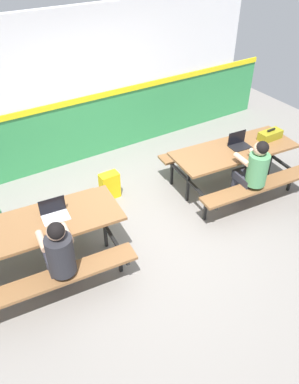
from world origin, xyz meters
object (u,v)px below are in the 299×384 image
Objects in this scene: picnic_table_right at (233,158)px; laptop_dark at (239,144)px; student_nearer at (59,253)px; toolbox_grey at (270,135)px; picnic_table_left at (41,233)px; satchel_spare at (110,186)px; laptop_silver at (55,213)px; student_further at (253,169)px.

laptop_dark is (0.10, 0.03, 0.21)m from picnic_table_right.
student_nearer is at bearing -168.36° from laptop_dark.
laptop_dark reaches higher than picnic_table_right.
laptop_dark is 0.59m from toolbox_grey.
student_nearer is 3.31m from laptop_dark.
satchel_spare is (1.38, 0.90, -0.36)m from picnic_table_left.
toolbox_grey is at bearing -19.53° from satchel_spare.
picnic_table_left is at bearing 94.19° from student_nearer.
student_further is at bearing -9.74° from laptop_silver.
picnic_table_right is at bearing 174.58° from toolbox_grey.
student_nearer is 0.61m from laptop_silver.
toolbox_grey is at bearing 8.54° from student_nearer.
laptop_dark is (3.28, 0.11, 0.21)m from picnic_table_left.
toolbox_grey is (0.69, -0.07, 0.23)m from picnic_table_right.
picnic_table_right is 2.01m from satchel_spare.
satchel_spare is (-1.91, 0.79, -0.57)m from laptop_dark.
laptop_silver reaches higher than satchel_spare.
student_nearer is 2.04m from satchel_spare.
student_further reaches higher than satchel_spare.
student_nearer is (0.04, -0.56, 0.13)m from picnic_table_left.
laptop_silver reaches higher than picnic_table_left.
picnic_table_left is at bearing -175.57° from laptop_silver.
picnic_table_left is 0.58m from student_nearer.
toolbox_grey is (3.87, 0.01, 0.23)m from picnic_table_left.
picnic_table_left is 3.09m from student_further.
student_nearer reaches higher than picnic_table_right.
laptop_silver is (0.18, 0.58, 0.08)m from student_nearer.
picnic_table_left and picnic_table_right have the same top height.
student_further is 0.95m from toolbox_grey.
picnic_table_right is 6.07× the size of laptop_dark.
student_further is 2.22m from satchel_spare.
toolbox_grey is at bearing -0.08° from laptop_silver.
picnic_table_left is at bearing -178.60° from picnic_table_right.
picnic_table_left is 4.68× the size of satchel_spare.
satchel_spare is (-2.49, 0.88, -0.60)m from toolbox_grey.
picnic_table_right is (3.18, 0.08, 0.00)m from picnic_table_left.
laptop_dark is 0.85× the size of toolbox_grey.
student_further is at bearing 1.78° from student_nearer.
toolbox_grey is at bearing 30.54° from student_further.
student_nearer is 3.56× the size of laptop_dark.
picnic_table_right is at bearing -165.06° from laptop_dark.
laptop_silver is at bearing 179.92° from toolbox_grey.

